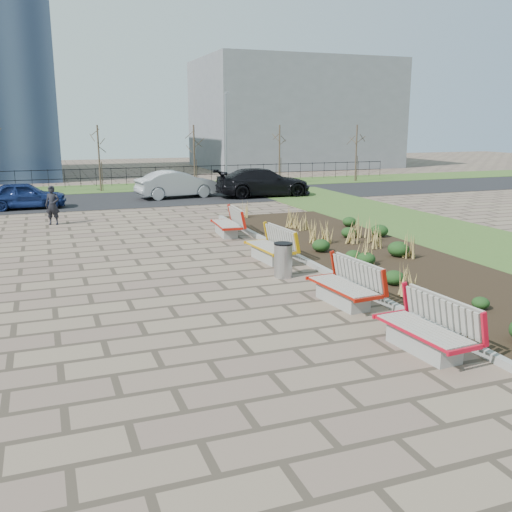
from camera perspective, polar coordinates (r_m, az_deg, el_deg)
name	(u,v)px	position (r m, az deg, el deg)	size (l,w,h in m)	color
ground	(238,339)	(11.35, -1.81, -8.28)	(120.00, 120.00, 0.00)	#705F4D
planting_bed	(375,257)	(18.29, 11.83, -0.07)	(4.50, 18.00, 0.10)	black
planting_curb	(308,262)	(17.18, 5.23, -0.62)	(0.16, 18.00, 0.15)	gray
grass_verge_near	(495,247)	(21.18, 22.77, 0.88)	(5.00, 38.00, 0.04)	#33511E
grass_verge_far	(99,189)	(38.39, -15.45, 6.50)	(80.00, 5.00, 0.04)	#33511E
road	(110,200)	(32.46, -14.44, 5.41)	(80.00, 7.00, 0.02)	black
bench_a	(424,326)	(11.00, 16.45, -6.77)	(0.90, 2.10, 1.00)	red
bench_b	(343,284)	(13.43, 8.67, -2.75)	(0.90, 2.10, 1.00)	#A9190B
bench_c	(269,245)	(17.49, 1.32, 1.11)	(0.90, 2.10, 1.00)	#D0930A
bench_d	(226,222)	(21.54, -3.01, 3.38)	(0.90, 2.10, 1.00)	#B9170C
litter_bin	(283,260)	(15.66, 2.73, -0.44)	(0.50, 0.50, 0.94)	#B2B2B7
pedestrian	(53,205)	(25.26, -19.68, 4.80)	(0.59, 0.39, 1.63)	black
car_blue	(25,195)	(30.41, -22.14, 5.64)	(1.56, 3.88, 1.32)	navy
car_silver	(177,184)	(32.77, -7.89, 7.12)	(1.60, 4.60, 1.52)	#9C9EA3
car_black	(263,182)	(33.09, 0.73, 7.38)	(2.25, 5.53, 1.60)	black
tree_c	(99,158)	(36.73, -15.42, 9.39)	(1.40, 1.40, 4.00)	#4C3D2D
tree_d	(194,156)	(37.75, -6.19, 9.87)	(1.40, 1.40, 4.00)	#4C3D2D
tree_e	(279,155)	(39.67, 2.36, 10.09)	(1.40, 1.40, 4.00)	#4C3D2D
tree_f	(356,153)	(42.36, 9.98, 10.10)	(1.40, 1.40, 4.00)	#4C3D2D
lamp_east	(226,141)	(37.78, -3.04, 11.45)	(0.24, 0.60, 6.00)	gray
railing_fence	(96,177)	(39.81, -15.71, 7.61)	(44.00, 0.10, 1.20)	black
building_grey	(294,114)	(57.03, 3.81, 13.97)	(18.00, 12.00, 10.00)	slate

